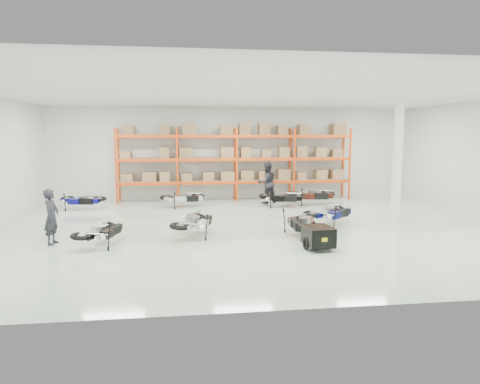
{
  "coord_description": "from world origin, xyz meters",
  "views": [
    {
      "loc": [
        -2.43,
        -14.15,
        3.08
      ],
      "look_at": [
        -0.48,
        1.04,
        1.1
      ],
      "focal_mm": 32.0,
      "sensor_mm": 36.0,
      "label": 1
    }
  ],
  "objects": [
    {
      "name": "structural_column",
      "position": [
        5.2,
        0.5,
        2.25
      ],
      "size": [
        0.25,
        0.25,
        4.5
      ],
      "primitive_type": "cube",
      "color": "white",
      "rests_on": "ground"
    },
    {
      "name": "moto_back_b",
      "position": [
        -2.54,
        4.64,
        0.52
      ],
      "size": [
        1.84,
        1.18,
        1.11
      ],
      "primitive_type": null,
      "rotation": [
        0.0,
        -0.09,
        1.78
      ],
      "color": "#AEB3B8",
      "rests_on": "ground"
    },
    {
      "name": "moto_blue_centre",
      "position": [
        2.58,
        0.05,
        0.57
      ],
      "size": [
        2.03,
        1.86,
        1.2
      ],
      "primitive_type": null,
      "rotation": [
        0.0,
        -0.09,
        2.23
      ],
      "color": "#060945",
      "rests_on": "ground"
    },
    {
      "name": "moto_black_far_left",
      "position": [
        -4.83,
        -1.85,
        0.52
      ],
      "size": [
        1.31,
        1.87,
        1.1
      ],
      "primitive_type": null,
      "rotation": [
        0.0,
        -0.09,
        2.84
      ],
      "color": "black",
      "rests_on": "ground"
    },
    {
      "name": "moto_touring_right",
      "position": [
        1.16,
        -1.43,
        0.55
      ],
      "size": [
        1.04,
        1.87,
        1.17
      ],
      "primitive_type": null,
      "rotation": [
        0.0,
        -0.09,
        -0.08
      ],
      "color": "black",
      "rests_on": "ground"
    },
    {
      "name": "moto_back_a",
      "position": [
        -6.86,
        4.53,
        0.53
      ],
      "size": [
        1.87,
        1.22,
        1.12
      ],
      "primitive_type": null,
      "rotation": [
        0.0,
        -0.09,
        1.35
      ],
      "color": "navy",
      "rests_on": "ground"
    },
    {
      "name": "person_left",
      "position": [
        -6.26,
        -1.5,
        0.8
      ],
      "size": [
        0.44,
        0.62,
        1.6
      ],
      "primitive_type": "imported",
      "rotation": [
        0.0,
        0.0,
        1.46
      ],
      "color": "#22222A",
      "rests_on": "ground"
    },
    {
      "name": "room",
      "position": [
        0.0,
        0.0,
        2.25
      ],
      "size": [
        18.0,
        18.0,
        18.0
      ],
      "color": "silver",
      "rests_on": "ground"
    },
    {
      "name": "moto_silver_left",
      "position": [
        -2.14,
        -1.02,
        0.56
      ],
      "size": [
        1.48,
        2.05,
        1.19
      ],
      "primitive_type": null,
      "rotation": [
        0.0,
        -0.09,
        2.8
      ],
      "color": "#AAABB0",
      "rests_on": "ground"
    },
    {
      "name": "pallet_rack",
      "position": [
        -0.0,
        6.45,
        2.26
      ],
      "size": [
        11.28,
        0.98,
        3.62
      ],
      "color": "#E7420C",
      "rests_on": "ground"
    },
    {
      "name": "moto_back_c",
      "position": [
        1.78,
        4.16,
        0.54
      ],
      "size": [
        1.92,
        1.23,
        1.15
      ],
      "primitive_type": null,
      "rotation": [
        0.0,
        -0.09,
        1.36
      ],
      "color": "black",
      "rests_on": "ground"
    },
    {
      "name": "trailer",
      "position": [
        1.16,
        -3.02,
        0.37
      ],
      "size": [
        0.79,
        1.51,
        0.63
      ],
      "rotation": [
        0.0,
        0.0,
        0.07
      ],
      "color": "black",
      "rests_on": "ground"
    },
    {
      "name": "moto_back_d",
      "position": [
        3.25,
        4.54,
        0.58
      ],
      "size": [
        2.0,
        1.17,
        1.23
      ],
      "primitive_type": null,
      "rotation": [
        0.0,
        -0.09,
        1.45
      ],
      "color": "#3A100B",
      "rests_on": "ground"
    },
    {
      "name": "person_back",
      "position": [
        1.31,
        5.25,
        0.96
      ],
      "size": [
        1.11,
        0.98,
        1.91
      ],
      "primitive_type": "imported",
      "rotation": [
        0.0,
        0.0,
        3.46
      ],
      "color": "black",
      "rests_on": "ground"
    }
  ]
}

